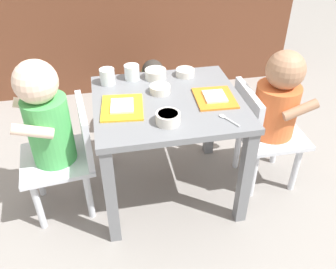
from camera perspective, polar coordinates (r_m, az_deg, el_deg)
ground_plane at (r=1.70m, az=0.00°, el=-8.48°), size 7.00×7.00×0.00m
kitchen_cabinet_back at (r=2.48m, az=-5.66°, el=19.64°), size 2.06×0.35×1.02m
dining_table at (r=1.46m, az=0.00°, el=2.55°), size 0.58×0.53×0.48m
seated_child_left at (r=1.43m, az=-18.10°, el=1.52°), size 0.31×0.31×0.69m
seated_child_right at (r=1.58m, az=16.52°, el=4.42°), size 0.28×0.28×0.65m
dog at (r=2.05m, az=-5.05°, el=7.19°), size 0.39×0.40×0.33m
food_tray_left at (r=1.37m, az=-7.27°, el=4.34°), size 0.17×0.20×0.02m
food_tray_right at (r=1.43m, az=7.40°, el=5.82°), size 0.16×0.18×0.02m
water_cup_left at (r=1.54m, az=-9.57°, el=8.89°), size 0.06×0.06×0.07m
water_cup_right at (r=1.57m, az=-5.74°, el=9.65°), size 0.06×0.06×0.06m
veggie_bowl_far at (r=1.60m, az=2.74°, el=9.85°), size 0.08×0.08×0.03m
veggie_bowl_near at (r=1.57m, az=-1.98°, el=9.64°), size 0.09×0.09×0.04m
cereal_bowl_left_side at (r=1.27m, az=0.00°, el=2.67°), size 0.09×0.09×0.04m
cereal_bowl_right_side at (r=1.46m, az=-1.27°, el=7.26°), size 0.08×0.08×0.03m
spoon_by_left_tray at (r=1.31m, az=9.36°, el=2.45°), size 0.06×0.09×0.01m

